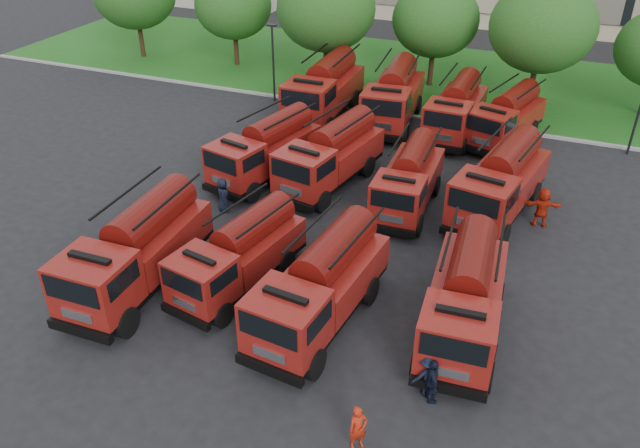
# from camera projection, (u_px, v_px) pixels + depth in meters

# --- Properties ---
(ground) EXTENTS (140.00, 140.00, 0.00)m
(ground) POSITION_uv_depth(u_px,v_px,m) (314.00, 275.00, 25.43)
(ground) COLOR black
(ground) RESTS_ON ground
(lawn) EXTENTS (70.00, 16.00, 0.12)m
(lawn) POSITION_uv_depth(u_px,v_px,m) (449.00, 79.00, 45.85)
(lawn) COLOR #1E5216
(lawn) RESTS_ON ground
(curb) EXTENTS (70.00, 0.30, 0.14)m
(curb) POSITION_uv_depth(u_px,v_px,m) (422.00, 118.00, 39.48)
(curb) COLOR gray
(curb) RESTS_ON ground
(tree_1) EXTENTS (5.71, 5.71, 6.98)m
(tree_1) POSITION_uv_depth(u_px,v_px,m) (233.00, 6.00, 46.21)
(tree_1) COLOR #382314
(tree_1) RESTS_ON ground
(tree_2) EXTENTS (6.72, 6.72, 8.22)m
(tree_2) POSITION_uv_depth(u_px,v_px,m) (326.00, 8.00, 42.06)
(tree_2) COLOR #382314
(tree_2) RESTS_ON ground
(tree_3) EXTENTS (5.88, 5.88, 7.19)m
(tree_3) POSITION_uv_depth(u_px,v_px,m) (436.00, 20.00, 42.15)
(tree_3) COLOR #382314
(tree_3) RESTS_ON ground
(tree_4) EXTENTS (6.55, 6.55, 8.01)m
(tree_4) POSITION_uv_depth(u_px,v_px,m) (543.00, 27.00, 38.46)
(tree_4) COLOR #382314
(tree_4) RESTS_ON ground
(lamp_post_0) EXTENTS (0.60, 0.25, 5.11)m
(lamp_post_0) POSITION_uv_depth(u_px,v_px,m) (273.00, 59.00, 40.61)
(lamp_post_0) COLOR black
(lamp_post_0) RESTS_ON ground
(fire_truck_0) EXTENTS (2.88, 7.51, 3.39)m
(fire_truck_0) POSITION_uv_depth(u_px,v_px,m) (137.00, 249.00, 24.01)
(fire_truck_0) COLOR black
(fire_truck_0) RESTS_ON ground
(fire_truck_1) EXTENTS (3.35, 6.68, 2.90)m
(fire_truck_1) POSITION_uv_depth(u_px,v_px,m) (239.00, 254.00, 24.19)
(fire_truck_1) COLOR black
(fire_truck_1) RESTS_ON ground
(fire_truck_2) EXTENTS (3.23, 7.38, 3.26)m
(fire_truck_2) POSITION_uv_depth(u_px,v_px,m) (321.00, 285.00, 22.22)
(fire_truck_2) COLOR black
(fire_truck_2) RESTS_ON ground
(fire_truck_3) EXTENTS (2.94, 7.13, 3.18)m
(fire_truck_3) POSITION_uv_depth(u_px,v_px,m) (465.00, 297.00, 21.71)
(fire_truck_3) COLOR black
(fire_truck_3) RESTS_ON ground
(fire_truck_4) EXTENTS (3.87, 7.28, 3.15)m
(fire_truck_4) POSITION_uv_depth(u_px,v_px,m) (266.00, 149.00, 32.00)
(fire_truck_4) COLOR black
(fire_truck_4) RESTS_ON ground
(fire_truck_5) EXTENTS (3.74, 7.49, 3.26)m
(fire_truck_5) POSITION_uv_depth(u_px,v_px,m) (331.00, 155.00, 31.26)
(fire_truck_5) COLOR black
(fire_truck_5) RESTS_ON ground
(fire_truck_6) EXTENTS (2.55, 6.56, 2.95)m
(fire_truck_6) POSITION_uv_depth(u_px,v_px,m) (409.00, 179.00, 29.39)
(fire_truck_6) COLOR black
(fire_truck_6) RESTS_ON ground
(fire_truck_7) EXTENTS (3.90, 7.74, 3.37)m
(fire_truck_7) POSITION_uv_depth(u_px,v_px,m) (501.00, 181.00, 28.75)
(fire_truck_7) COLOR black
(fire_truck_7) RESTS_ON ground
(fire_truck_8) EXTENTS (3.02, 8.03, 3.64)m
(fire_truck_8) POSITION_uv_depth(u_px,v_px,m) (325.00, 89.00, 38.88)
(fire_truck_8) COLOR black
(fire_truck_8) RESTS_ON ground
(fire_truck_9) EXTENTS (3.38, 7.90, 3.50)m
(fire_truck_9) POSITION_uv_depth(u_px,v_px,m) (394.00, 96.00, 38.01)
(fire_truck_9) COLOR black
(fire_truck_9) RESTS_ON ground
(fire_truck_10) EXTENTS (2.75, 7.11, 3.21)m
(fire_truck_10) POSITION_uv_depth(u_px,v_px,m) (456.00, 109.00, 36.62)
(fire_truck_10) COLOR black
(fire_truck_10) RESTS_ON ground
(fire_truck_11) EXTENTS (3.98, 6.95, 3.00)m
(fire_truck_11) POSITION_uv_depth(u_px,v_px,m) (507.00, 117.00, 35.85)
(fire_truck_11) COLOR black
(fire_truck_11) RESTS_ON ground
(firefighter_0) EXTENTS (0.70, 0.69, 1.56)m
(firefighter_0) POSITION_uv_depth(u_px,v_px,m) (357.00, 446.00, 18.32)
(firefighter_0) COLOR #B5220D
(firefighter_0) RESTS_ON ground
(firefighter_1) EXTENTS (1.03, 0.73, 1.91)m
(firefighter_1) POSITION_uv_depth(u_px,v_px,m) (291.00, 380.00, 20.54)
(firefighter_1) COLOR #B5220D
(firefighter_1) RESTS_ON ground
(firefighter_2) EXTENTS (0.94, 1.13, 1.68)m
(firefighter_2) POSITION_uv_depth(u_px,v_px,m) (430.00, 400.00, 19.80)
(firefighter_2) COLOR black
(firefighter_2) RESTS_ON ground
(firefighter_3) EXTENTS (1.17, 1.03, 1.62)m
(firefighter_3) POSITION_uv_depth(u_px,v_px,m) (425.00, 394.00, 20.04)
(firefighter_3) COLOR black
(firefighter_3) RESTS_ON ground
(firefighter_4) EXTENTS (0.87, 0.99, 1.70)m
(firefighter_4) POSITION_uv_depth(u_px,v_px,m) (225.00, 211.00, 29.82)
(firefighter_4) COLOR black
(firefighter_4) RESTS_ON ground
(firefighter_5) EXTENTS (1.89, 1.12, 1.90)m
(firefighter_5) POSITION_uv_depth(u_px,v_px,m) (538.00, 225.00, 28.72)
(firefighter_5) COLOR #B5220D
(firefighter_5) RESTS_ON ground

